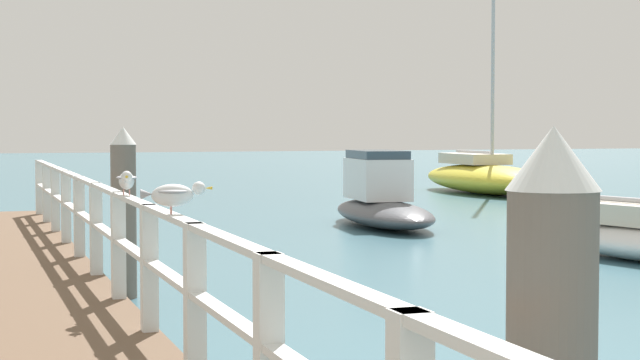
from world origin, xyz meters
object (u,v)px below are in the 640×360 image
object	(u,v)px
seagull_background	(127,180)
seagull_foreground	(174,194)
dock_piling_far	(124,212)
boat_6	(381,201)
boat_0	(486,177)

from	to	relation	value
seagull_background	seagull_foreground	bearing A→B (deg)	98.39
dock_piling_far	boat_6	xyz separation A→B (m)	(5.94, 7.00, -0.48)
dock_piling_far	seagull_background	size ratio (longest dim) A/B	3.99
boat_6	boat_0	bearing A→B (deg)	57.06
dock_piling_far	boat_0	distance (m)	19.66
seagull_foreground	boat_6	distance (m)	13.40
dock_piling_far	boat_6	distance (m)	9.20
seagull_foreground	seagull_background	xyz separation A→B (m)	(-0.01, 2.01, 0.00)
seagull_background	boat_6	bearing A→B (deg)	-114.78
dock_piling_far	seagull_foreground	world-z (taller)	dock_piling_far
seagull_foreground	boat_6	world-z (taller)	seagull_foreground
seagull_foreground	dock_piling_far	bearing A→B (deg)	-177.71
boat_0	boat_6	bearing A→B (deg)	51.65
boat_0	dock_piling_far	bearing A→B (deg)	50.90
seagull_foreground	boat_6	bearing A→B (deg)	158.56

